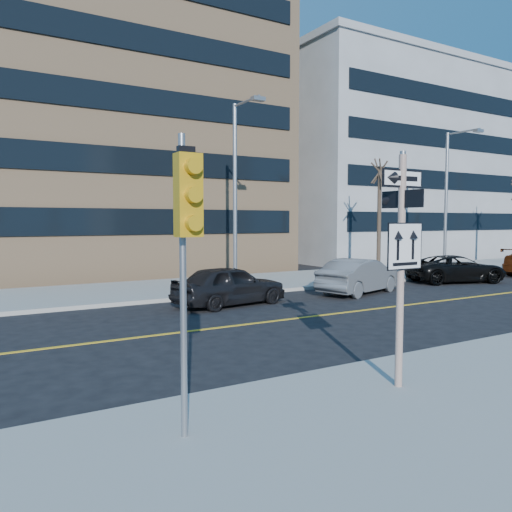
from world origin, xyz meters
TOP-DOWN VIEW (x-y plane):
  - ground at (0.00, 0.00)m, footprint 120.00×120.00m
  - far_sidewalk at (18.00, 12.00)m, footprint 66.00×6.00m
  - road_centerline at (12.00, 4.00)m, footprint 40.00×0.14m
  - sign_pole at (0.00, -2.51)m, footprint 0.92×0.92m
  - traffic_signal at (-4.00, -2.66)m, footprint 0.32×0.45m
  - parked_car_a at (1.74, 7.20)m, footprint 2.34×4.49m
  - parked_car_b at (7.82, 7.06)m, footprint 2.76×4.71m
  - parked_car_c at (14.55, 7.53)m, footprint 3.65×5.29m
  - streetlight_a at (4.00, 10.76)m, footprint 0.55×2.25m
  - streetlight_b at (18.00, 10.76)m, footprint 0.55×2.25m
  - street_tree_west at (13.00, 11.30)m, footprint 1.80×1.80m
  - building_brick at (2.00, 25.00)m, footprint 18.00×18.00m
  - building_grey_mid at (24.00, 24.00)m, footprint 20.00×16.00m
  - building_grey_far at (45.00, 27.00)m, footprint 18.00×18.00m

SIDE VIEW (x-z plane):
  - ground at x=0.00m, z-range 0.00..0.00m
  - road_centerline at x=12.00m, z-range 0.00..0.01m
  - far_sidewalk at x=18.00m, z-range 0.00..0.15m
  - parked_car_c at x=14.55m, z-range 0.00..1.34m
  - parked_car_a at x=1.74m, z-range 0.00..1.46m
  - parked_car_b at x=7.82m, z-range 0.00..1.47m
  - sign_pole at x=0.00m, z-range 0.41..4.47m
  - traffic_signal at x=-4.00m, z-range 1.03..5.03m
  - streetlight_a at x=4.00m, z-range 0.76..8.76m
  - streetlight_b at x=18.00m, z-range 0.76..8.76m
  - street_tree_west at x=13.00m, z-range 2.35..8.70m
  - building_grey_mid at x=24.00m, z-range 0.00..15.00m
  - building_grey_far at x=45.00m, z-range 0.00..16.00m
  - building_brick at x=2.00m, z-range 0.00..18.00m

